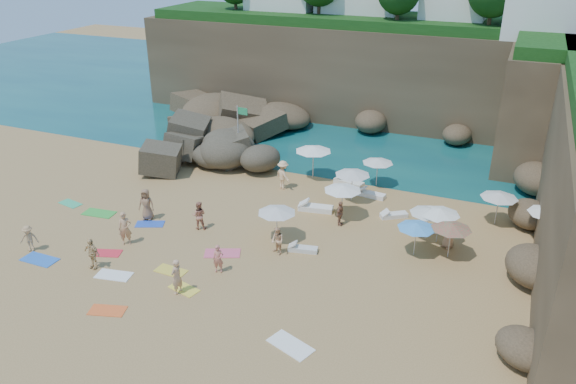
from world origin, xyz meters
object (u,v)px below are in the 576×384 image
at_px(parasol_1, 378,161).
at_px(person_stand_3, 340,213).
at_px(parasol_2, 353,172).
at_px(person_stand_0, 125,229).
at_px(person_stand_1, 199,215).
at_px(person_stand_5, 227,158).
at_px(person_stand_2, 283,175).
at_px(person_stand_4, 449,232).
at_px(flag_pole, 240,127).
at_px(lounger_0, 349,183).
at_px(parasol_0, 313,149).
at_px(person_stand_6, 176,277).
at_px(rock_outcrop, 216,167).

relative_size(parasol_1, person_stand_3, 1.38).
relative_size(parasol_2, person_stand_0, 1.16).
height_order(parasol_1, person_stand_1, parasol_1).
bearing_deg(person_stand_5, parasol_2, -19.69).
distance_m(person_stand_2, person_stand_4, 11.48).
bearing_deg(flag_pole, parasol_1, 0.42).
bearing_deg(person_stand_4, flag_pole, -168.92).
height_order(person_stand_2, person_stand_4, person_stand_2).
relative_size(lounger_0, person_stand_3, 1.37).
relative_size(person_stand_0, person_stand_1, 1.13).
distance_m(lounger_0, person_stand_3, 5.73).
xyz_separation_m(parasol_0, person_stand_4, (9.79, -5.84, -1.26)).
distance_m(parasol_1, person_stand_1, 12.32).
bearing_deg(person_stand_2, person_stand_4, -166.73).
height_order(parasol_0, parasol_1, parasol_0).
bearing_deg(person_stand_6, person_stand_5, -154.26).
bearing_deg(lounger_0, parasol_1, 33.54).
relative_size(parasol_0, person_stand_3, 1.67).
bearing_deg(flag_pole, parasol_2, -16.84).
distance_m(rock_outcrop, person_stand_6, 15.36).
bearing_deg(person_stand_3, parasol_1, -1.52).
relative_size(person_stand_2, person_stand_5, 1.06).
bearing_deg(parasol_2, parasol_0, 145.39).
distance_m(lounger_0, person_stand_0, 14.84).
bearing_deg(rock_outcrop, person_stand_6, -67.00).
xyz_separation_m(rock_outcrop, person_stand_2, (5.87, -1.56, 0.96)).
bearing_deg(person_stand_6, parasol_1, 167.17).
xyz_separation_m(person_stand_1, person_stand_3, (7.12, 3.45, -0.09)).
xyz_separation_m(parasol_0, person_stand_0, (-6.03, -12.20, -1.18)).
relative_size(person_stand_1, person_stand_5, 0.91).
distance_m(parasol_0, parasol_2, 4.18).
bearing_deg(person_stand_5, parasol_0, -1.70).
xyz_separation_m(parasol_1, person_stand_2, (-5.45, -2.85, -0.79)).
height_order(parasol_0, person_stand_4, parasol_0).
xyz_separation_m(person_stand_1, person_stand_5, (-2.62, 8.13, 0.08)).
bearing_deg(lounger_0, person_stand_5, -160.35).
xyz_separation_m(flag_pole, lounger_0, (8.26, -0.54, -2.58)).
bearing_deg(person_stand_3, lounger_0, 15.10).
xyz_separation_m(person_stand_3, person_stand_5, (-9.74, 4.68, 0.17)).
xyz_separation_m(parasol_1, parasol_2, (-0.85, -2.83, 0.14)).
bearing_deg(person_stand_0, parasol_1, 17.19).
relative_size(lounger_0, person_stand_4, 1.17).
relative_size(rock_outcrop, person_stand_5, 4.18).
height_order(person_stand_4, person_stand_6, person_stand_6).
distance_m(parasol_1, person_stand_3, 6.29).
bearing_deg(person_stand_4, rock_outcrop, -163.55).
distance_m(person_stand_0, person_stand_3, 11.75).
xyz_separation_m(person_stand_0, person_stand_6, (4.99, -2.76, -0.05)).
xyz_separation_m(rock_outcrop, person_stand_6, (5.99, -14.12, 0.88)).
relative_size(rock_outcrop, person_stand_3, 5.17).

